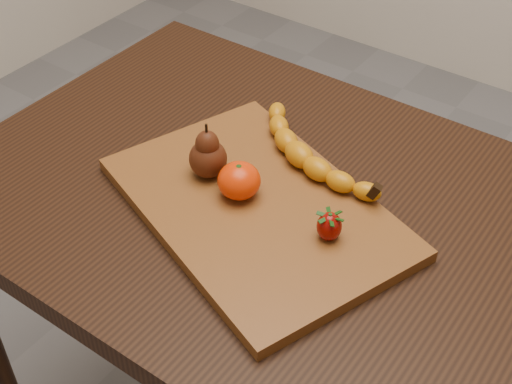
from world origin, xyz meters
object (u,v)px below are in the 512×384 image
Objects in this scene: table at (272,242)px; pear at (208,150)px; mandarin at (239,181)px; cutting_board at (256,207)px.

pear is at bearing -161.73° from table.
cutting_board is at bearing 1.13° from mandarin.
pear reaches higher than cutting_board.
mandarin is at bearing -124.59° from table.
table is at bearing 18.27° from pear.
pear reaches higher than table.
cutting_board is 0.05m from mandarin.
cutting_board is 0.11m from pear.
mandarin is (0.07, -0.01, -0.02)m from pear.
table is 10.91× the size of pear.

